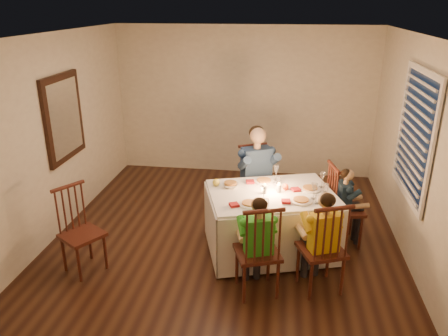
# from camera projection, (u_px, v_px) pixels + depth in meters

# --- Properties ---
(ground) EXTENTS (5.00, 5.00, 0.00)m
(ground) POSITION_uv_depth(u_px,v_px,m) (225.00, 239.00, 5.80)
(ground) COLOR black
(ground) RESTS_ON ground
(wall_left) EXTENTS (0.02, 5.00, 2.60)m
(wall_left) POSITION_uv_depth(u_px,v_px,m) (52.00, 138.00, 5.62)
(wall_left) COLOR beige
(wall_left) RESTS_ON ground
(wall_right) EXTENTS (0.02, 5.00, 2.60)m
(wall_right) POSITION_uv_depth(u_px,v_px,m) (418.00, 154.00, 5.04)
(wall_right) COLOR beige
(wall_right) RESTS_ON ground
(wall_back) EXTENTS (4.50, 0.02, 2.60)m
(wall_back) POSITION_uv_depth(u_px,v_px,m) (244.00, 102.00, 7.64)
(wall_back) COLOR beige
(wall_back) RESTS_ON ground
(ceiling) EXTENTS (5.00, 5.00, 0.00)m
(ceiling) POSITION_uv_depth(u_px,v_px,m) (225.00, 35.00, 4.87)
(ceiling) COLOR white
(ceiling) RESTS_ON wall_back
(dining_table) EXTENTS (1.78, 1.50, 0.76)m
(dining_table) POSITION_uv_depth(u_px,v_px,m) (271.00, 210.00, 5.34)
(dining_table) COLOR white
(dining_table) RESTS_ON ground
(chair_adult) EXTENTS (0.58, 0.57, 1.08)m
(chair_adult) POSITION_uv_depth(u_px,v_px,m) (256.00, 218.00, 6.34)
(chair_adult) COLOR #39190F
(chair_adult) RESTS_ON ground
(chair_near_left) EXTENTS (0.56, 0.55, 1.08)m
(chair_near_left) POSITION_uv_depth(u_px,v_px,m) (256.00, 291.00, 4.76)
(chair_near_left) COLOR #39190F
(chair_near_left) RESTS_ON ground
(chair_near_right) EXTENTS (0.57, 0.56, 1.08)m
(chair_near_right) POSITION_uv_depth(u_px,v_px,m) (318.00, 288.00, 4.81)
(chair_near_right) COLOR #39190F
(chair_near_right) RESTS_ON ground
(chair_end) EXTENTS (0.51, 0.52, 1.08)m
(chair_end) POSITION_uv_depth(u_px,v_px,m) (341.00, 242.00, 5.72)
(chair_end) COLOR #39190F
(chair_end) RESTS_ON ground
(chair_extra) EXTENTS (0.57, 0.58, 1.03)m
(chair_extra) POSITION_uv_depth(u_px,v_px,m) (87.00, 269.00, 5.15)
(chair_extra) COLOR #39190F
(chair_extra) RESTS_ON ground
(adult) EXTENTS (0.69, 0.67, 1.38)m
(adult) POSITION_uv_depth(u_px,v_px,m) (256.00, 218.00, 6.34)
(adult) COLOR navy
(adult) RESTS_ON ground
(child_green) EXTENTS (0.48, 0.46, 1.13)m
(child_green) POSITION_uv_depth(u_px,v_px,m) (256.00, 291.00, 4.76)
(child_green) COLOR green
(child_green) RESTS_ON ground
(child_yellow) EXTENTS (0.51, 0.49, 1.16)m
(child_yellow) POSITION_uv_depth(u_px,v_px,m) (318.00, 288.00, 4.81)
(child_yellow) COLOR gold
(child_yellow) RESTS_ON ground
(child_teal) EXTENTS (0.37, 0.39, 1.03)m
(child_teal) POSITION_uv_depth(u_px,v_px,m) (341.00, 242.00, 5.72)
(child_teal) COLOR #192C3F
(child_teal) RESTS_ON ground
(setting_adult) EXTENTS (0.32, 0.32, 0.02)m
(setting_adult) POSITION_uv_depth(u_px,v_px,m) (264.00, 181.00, 5.57)
(setting_adult) COLOR white
(setting_adult) RESTS_ON dining_table
(setting_green) EXTENTS (0.32, 0.32, 0.02)m
(setting_green) POSITION_uv_depth(u_px,v_px,m) (250.00, 204.00, 4.94)
(setting_green) COLOR white
(setting_green) RESTS_ON dining_table
(setting_yellow) EXTENTS (0.32, 0.32, 0.02)m
(setting_yellow) POSITION_uv_depth(u_px,v_px,m) (301.00, 201.00, 5.03)
(setting_yellow) COLOR white
(setting_yellow) RESTS_ON dining_table
(setting_teal) EXTENTS (0.32, 0.32, 0.02)m
(setting_teal) POSITION_uv_depth(u_px,v_px,m) (310.00, 189.00, 5.34)
(setting_teal) COLOR white
(setting_teal) RESTS_ON dining_table
(candle_left) EXTENTS (0.06, 0.06, 0.10)m
(candle_left) POSITION_uv_depth(u_px,v_px,m) (264.00, 189.00, 5.23)
(candle_left) COLOR silver
(candle_left) RESTS_ON dining_table
(candle_right) EXTENTS (0.06, 0.06, 0.10)m
(candle_right) POSITION_uv_depth(u_px,v_px,m) (279.00, 188.00, 5.26)
(candle_right) COLOR silver
(candle_right) RESTS_ON dining_table
(squash) EXTENTS (0.09, 0.09, 0.09)m
(squash) POSITION_uv_depth(u_px,v_px,m) (216.00, 182.00, 5.45)
(squash) COLOR yellow
(squash) RESTS_ON dining_table
(orange_fruit) EXTENTS (0.08, 0.08, 0.08)m
(orange_fruit) POSITION_uv_depth(u_px,v_px,m) (285.00, 187.00, 5.32)
(orange_fruit) COLOR #FF5115
(orange_fruit) RESTS_ON dining_table
(serving_bowl) EXTENTS (0.20, 0.20, 0.05)m
(serving_bowl) POSITION_uv_depth(u_px,v_px,m) (230.00, 185.00, 5.41)
(serving_bowl) COLOR white
(serving_bowl) RESTS_ON dining_table
(wall_mirror) EXTENTS (0.06, 0.95, 1.15)m
(wall_mirror) POSITION_uv_depth(u_px,v_px,m) (64.00, 118.00, 5.82)
(wall_mirror) COLOR black
(wall_mirror) RESTS_ON wall_left
(window_blinds) EXTENTS (0.07, 1.34, 1.54)m
(window_blinds) POSITION_uv_depth(u_px,v_px,m) (414.00, 135.00, 5.07)
(window_blinds) COLOR #0D1C36
(window_blinds) RESTS_ON wall_right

